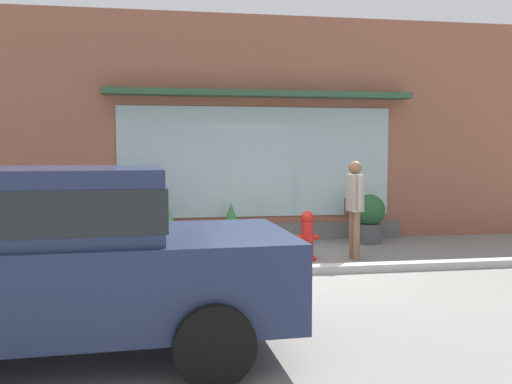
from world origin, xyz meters
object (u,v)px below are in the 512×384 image
Objects in this scene: fire_hydrant at (307,236)px; pedestrian_with_handbag at (354,202)px; potted_plant_by_entrance at (168,227)px; potted_plant_doorstep at (41,230)px; potted_plant_near_hydrant at (94,231)px; potted_plant_window_right at (231,226)px; potted_plant_window_left at (369,216)px; parked_car_navy at (43,252)px.

fire_hydrant is 0.50× the size of pedestrian_with_handbag.
potted_plant_doorstep is (-2.35, -0.05, 0.00)m from potted_plant_by_entrance.
fire_hydrant is 1.14× the size of potted_plant_near_hydrant.
potted_plant_near_hydrant is 0.99m from potted_plant_doorstep.
pedestrian_with_handbag reaches higher than potted_plant_doorstep.
pedestrian_with_handbag is 2.51m from potted_plant_window_right.
potted_plant_near_hydrant is 0.75× the size of potted_plant_window_left.
parked_car_navy is 5.87× the size of potted_plant_near_hydrant.
parked_car_navy is 5.78m from potted_plant_doorstep.
pedestrian_with_handbag is 1.81m from potted_plant_window_left.
parked_car_navy is 5.82m from potted_plant_by_entrance.
potted_plant_by_entrance is at bearing 1.31° from potted_plant_doorstep.
potted_plant_near_hydrant is 5.42m from potted_plant_window_left.
parked_car_navy is 7.55m from potted_plant_window_left.
potted_plant_window_left is 6.40m from potted_plant_doorstep.
potted_plant_doorstep is (-1.21, 5.62, -0.58)m from parked_car_navy.
potted_plant_window_left reaches higher than potted_plant_doorstep.
fire_hydrant is at bearing -138.48° from potted_plant_window_left.
potted_plant_near_hydrant is at bearing 178.35° from potted_plant_window_right.
potted_plant_doorstep is (-4.71, 1.64, -0.02)m from fire_hydrant.
fire_hydrant is 5.33m from parked_car_navy.
pedestrian_with_handbag is 1.71× the size of potted_plant_window_left.
potted_plant_window_left is at bearing -32.29° from pedestrian_with_handbag.
potted_plant_window_left is at bearing 0.18° from potted_plant_near_hydrant.
fire_hydrant reaches higher than potted_plant_doorstep.
pedestrian_with_handbag reaches higher than potted_plant_window_left.
potted_plant_by_entrance is at bearing 58.43° from pedestrian_with_handbag.
fire_hydrant reaches higher than potted_plant_by_entrance.
parked_car_navy is at bearing -77.88° from potted_plant_doorstep.
fire_hydrant is 1.81m from potted_plant_window_right.
potted_plant_near_hydrant is at bearing 89.94° from parked_car_navy.
parked_car_navy is at bearing 129.41° from pedestrian_with_handbag.
potted_plant_window_left is 1.13× the size of potted_plant_window_right.
potted_plant_window_left reaches higher than potted_plant_near_hydrant.
fire_hydrant is at bearing -21.55° from potted_plant_near_hydrant.
potted_plant_window_right is (-1.98, 1.44, -0.58)m from pedestrian_with_handbag.
parked_car_navy is 5.50m from potted_plant_near_hydrant.
pedestrian_with_handbag is 2.37× the size of potted_plant_doorstep.
potted_plant_by_entrance is at bearing 166.28° from potted_plant_window_right.
potted_plant_by_entrance is 2.35m from potted_plant_doorstep.
potted_plant_near_hydrant is at bearing -179.82° from potted_plant_window_left.
potted_plant_window_right is (-2.84, -0.09, -0.13)m from potted_plant_window_left.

